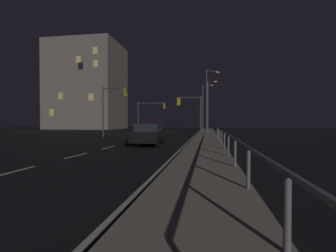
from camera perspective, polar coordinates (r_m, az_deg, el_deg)
ground_plane at (r=20.82m, az=-8.78°, el=-3.68°), size 112.00×112.00×0.00m
sidewalk_right at (r=19.79m, az=8.87°, el=-3.72°), size 2.48×77.00×0.14m
lane_markings_center at (r=24.16m, az=-6.19°, el=-3.02°), size 0.14×50.00×0.01m
lane_edge_line at (r=24.83m, az=5.53°, el=-2.91°), size 0.14×53.00×0.01m
car at (r=17.39m, az=-4.43°, el=-1.88°), size 2.04×4.48×1.57m
traffic_light_near_right at (r=30.52m, az=5.22°, el=4.42°), size 3.26×0.61×4.83m
traffic_light_near_left at (r=42.69m, az=-4.15°, el=3.71°), size 5.01×0.34×5.20m
traffic_light_far_right at (r=37.26m, az=5.33°, el=4.43°), size 3.49×0.63×5.43m
traffic_light_far_left at (r=28.05m, az=-12.77°, el=5.62°), size 3.15×0.69×5.71m
street_lamp_corner at (r=36.47m, az=9.56°, el=5.60°), size 1.43×1.36×7.53m
street_lamp_across_street at (r=31.24m, az=9.41°, el=6.92°), size 1.71×0.97×8.09m
street_lamp_mid_block at (r=43.61m, az=8.45°, el=5.27°), size 1.92×1.00×8.11m
barrier_fence at (r=12.91m, az=13.45°, el=-2.67°), size 0.09×25.35×0.98m
building_distant at (r=63.02m, az=-18.29°, el=8.69°), size 15.97×13.02×20.39m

